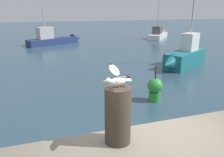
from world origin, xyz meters
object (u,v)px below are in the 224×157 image
(seagull, at_px, (118,78))
(channel_buoy, at_px, (155,89))
(boat_navy, at_px, (56,39))
(mooring_post, at_px, (118,115))
(boat_white, at_px, (159,34))
(boat_teal, at_px, (183,57))

(seagull, distance_m, channel_buoy, 5.59)
(boat_navy, relative_size, channel_buoy, 4.19)
(mooring_post, relative_size, boat_white, 0.17)
(mooring_post, height_order, boat_white, boat_white)
(seagull, distance_m, boat_white, 24.75)
(mooring_post, xyz_separation_m, boat_white, (12.75, 21.11, -1.48))
(boat_navy, bearing_deg, boat_white, 6.21)
(channel_buoy, bearing_deg, boat_white, 59.90)
(boat_navy, distance_m, channel_buoy, 15.67)
(boat_navy, xyz_separation_m, channel_buoy, (2.19, -15.52, -0.03))
(mooring_post, bearing_deg, seagull, -179.55)
(boat_teal, relative_size, channel_buoy, 3.30)
(mooring_post, relative_size, boat_navy, 0.15)
(boat_teal, distance_m, boat_navy, 13.06)
(boat_white, bearing_deg, channel_buoy, -120.10)
(boat_white, relative_size, channel_buoy, 3.64)
(mooring_post, xyz_separation_m, boat_teal, (7.03, 8.32, -1.28))
(seagull, bearing_deg, mooring_post, 0.45)
(boat_teal, bearing_deg, seagull, -130.21)
(mooring_post, relative_size, channel_buoy, 0.61)
(mooring_post, bearing_deg, boat_teal, 49.81)
(channel_buoy, bearing_deg, boat_teal, 44.99)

